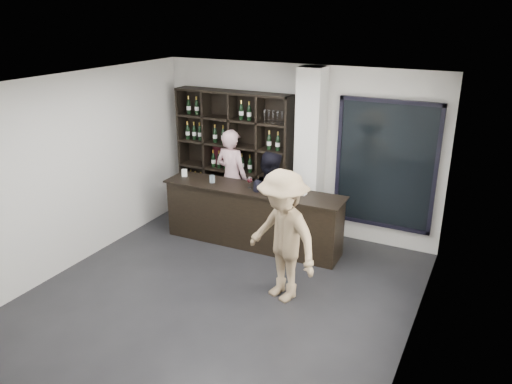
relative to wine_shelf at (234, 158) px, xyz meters
The scene contains 12 objects.
floor 3.06m from the wine_shelf, 65.85° to the right, with size 5.00×5.50×0.01m, color black.
wine_shelf is the anchor object (origin of this frame).
structural_column 1.52m from the wine_shelf, ahead, with size 0.40×0.40×2.90m, color silver.
glass_panel 2.71m from the wine_shelf, ahead, with size 1.60×0.08×2.10m.
tasting_counter 1.34m from the wine_shelf, 45.53° to the right, with size 3.05×0.64×1.00m.
taster_pink 0.36m from the wine_shelf, 73.14° to the right, with size 0.64×0.42×1.76m, color #F4BEC6.
taster_black 1.33m from the wine_shelf, 34.25° to the right, with size 0.79×0.62×1.63m, color black.
customer 2.83m from the wine_shelf, 47.53° to the right, with size 1.18×0.68×1.83m, color #917857.
wine_glass 1.13m from the wine_shelf, 47.22° to the right, with size 0.09×0.09×0.22m, color white, non-canonical shape.
spit_cup 0.87m from the wine_shelf, 85.47° to the right, with size 0.09×0.09×0.12m, color silver.
napkin_stack 1.79m from the wine_shelf, 23.43° to the right, with size 0.12×0.12×0.02m, color white.
card_stand 0.97m from the wine_shelf, 122.93° to the right, with size 0.09×0.04×0.13m, color white.
Camera 1 is at (3.13, -5.00, 3.76)m, focal length 35.00 mm.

